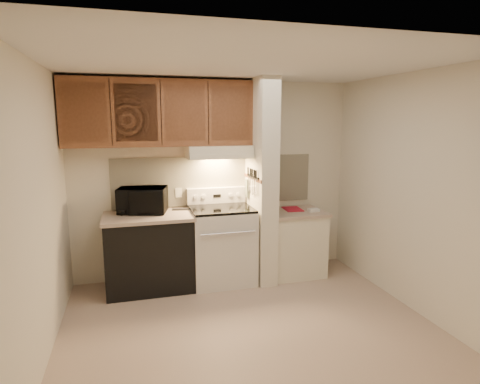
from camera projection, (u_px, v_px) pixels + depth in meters
name	position (u px, v px, depth m)	size (l,w,h in m)	color
floor	(248.00, 325.00, 3.98)	(3.60, 3.60, 0.00)	#BCA28F
ceiling	(249.00, 63.00, 3.54)	(3.60, 3.60, 0.00)	white
wall_back	(215.00, 179.00, 5.18)	(3.60, 0.02, 2.50)	silver
wall_left	(39.00, 213.00, 3.29)	(0.02, 3.00, 2.50)	silver
wall_right	(411.00, 193.00, 4.24)	(0.02, 3.00, 2.50)	silver
backsplash	(215.00, 181.00, 5.18)	(2.60, 0.02, 0.63)	white
range_body	(222.00, 246.00, 5.00)	(0.76, 0.65, 0.92)	silver
oven_window	(228.00, 251.00, 4.69)	(0.50, 0.01, 0.30)	black
oven_handle	(228.00, 233.00, 4.61)	(0.02, 0.02, 0.65)	silver
cooktop	(221.00, 209.00, 4.91)	(0.74, 0.64, 0.03)	black
range_backguard	(216.00, 195.00, 5.16)	(0.76, 0.08, 0.20)	silver
range_display	(217.00, 196.00, 5.12)	(0.10, 0.01, 0.04)	black
range_knob_left_outer	(195.00, 197.00, 5.05)	(0.05, 0.05, 0.02)	silver
range_knob_left_inner	(203.00, 197.00, 5.07)	(0.05, 0.05, 0.02)	silver
range_knob_right_inner	(231.00, 195.00, 5.17)	(0.05, 0.05, 0.02)	silver
range_knob_right_outer	(238.00, 195.00, 5.19)	(0.05, 0.05, 0.02)	silver
dishwasher_front	(150.00, 254.00, 4.78)	(1.00, 0.63, 0.87)	black
left_countertop	(148.00, 216.00, 4.70)	(1.04, 0.67, 0.04)	tan
spoon_rest	(180.00, 209.00, 4.95)	(0.20, 0.06, 0.01)	black
teal_jar	(151.00, 207.00, 4.91)	(0.09, 0.09, 0.10)	#266356
outlet	(179.00, 193.00, 5.06)	(0.08, 0.01, 0.12)	white
microwave	(143.00, 200.00, 4.79)	(0.55, 0.38, 0.31)	black
partition_pillar	(261.00, 182.00, 4.99)	(0.22, 0.70, 2.50)	#ECE5CE
pillar_trim	(252.00, 178.00, 4.95)	(0.01, 0.70, 0.04)	brown
knife_strip	(253.00, 177.00, 4.90)	(0.02, 0.42, 0.04)	black
knife_blade_a	(256.00, 187.00, 4.77)	(0.01, 0.04, 0.16)	silver
knife_handle_a	(256.00, 175.00, 4.74)	(0.02, 0.02, 0.10)	black
knife_blade_b	(254.00, 187.00, 4.84)	(0.01, 0.04, 0.18)	silver
knife_handle_b	(254.00, 174.00, 4.80)	(0.02, 0.02, 0.10)	black
knife_blade_c	(252.00, 187.00, 4.90)	(0.01, 0.04, 0.20)	silver
knife_handle_c	(252.00, 173.00, 4.88)	(0.02, 0.02, 0.10)	black
knife_blade_d	(250.00, 184.00, 4.98)	(0.01, 0.04, 0.16)	silver
knife_handle_d	(250.00, 172.00, 4.95)	(0.02, 0.02, 0.10)	black
knife_blade_e	(249.00, 184.00, 5.05)	(0.01, 0.04, 0.18)	silver
knife_handle_e	(248.00, 171.00, 5.05)	(0.02, 0.02, 0.10)	black
oven_mitt	(247.00, 188.00, 5.13)	(0.03, 0.09, 0.23)	slate
right_cab_base	(294.00, 244.00, 5.26)	(0.70, 0.60, 0.81)	white
right_countertop	(295.00, 212.00, 5.18)	(0.74, 0.64, 0.04)	tan
red_folder	(293.00, 209.00, 5.25)	(0.22, 0.30, 0.01)	#B0162B
white_box	(314.00, 210.00, 5.14)	(0.14, 0.09, 0.04)	white
range_hood	(219.00, 152.00, 4.91)	(0.78, 0.44, 0.15)	white
hood_lip	(223.00, 157.00, 4.72)	(0.78, 0.04, 0.06)	white
upper_cabinets	(160.00, 113.00, 4.69)	(2.18, 0.33, 0.77)	brown
cab_door_a	(84.00, 113.00, 4.32)	(0.46, 0.01, 0.63)	brown
cab_gap_a	(111.00, 113.00, 4.39)	(0.01, 0.01, 0.73)	black
cab_door_b	(136.00, 113.00, 4.47)	(0.46, 0.01, 0.63)	brown
cab_gap_b	(161.00, 113.00, 4.54)	(0.01, 0.01, 0.73)	black
cab_door_c	(185.00, 113.00, 4.61)	(0.46, 0.01, 0.63)	brown
cab_gap_c	(208.00, 113.00, 4.68)	(0.01, 0.01, 0.73)	black
cab_door_d	(231.00, 113.00, 4.75)	(0.46, 0.01, 0.63)	brown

